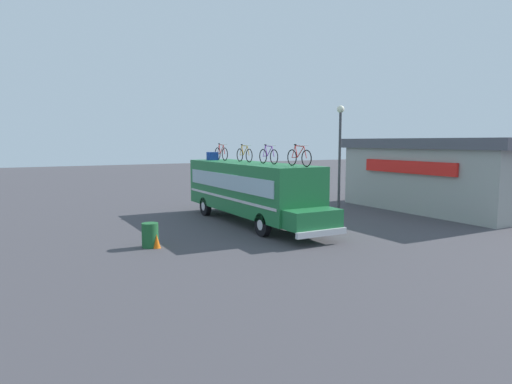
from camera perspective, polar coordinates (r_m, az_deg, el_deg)
The scene contains 11 objects.
ground_plane at distance 22.68m, azimuth -0.90°, elevation -3.85°, with size 120.00×120.00×0.00m, color #423F44.
bus at distance 22.28m, azimuth -0.70°, elevation 0.50°, with size 10.94×2.54×3.00m.
luggage_bag_1 at distance 25.74m, azimuth -5.55°, elevation 4.57°, with size 0.49×0.54×0.45m, color #193899.
rooftop_bicycle_1 at distance 25.27m, azimuth -4.44°, elevation 4.93°, with size 1.68×0.44×0.95m.
rooftop_bicycle_2 at distance 23.21m, azimuth -1.49°, elevation 4.78°, with size 1.72×0.44×0.91m.
rooftop_bicycle_3 at distance 21.13m, azimuth 1.58°, elevation 4.62°, with size 1.70×0.44×0.92m.
rooftop_bicycle_4 at distance 19.22m, azimuth 5.49°, elevation 4.45°, with size 1.80×0.44×0.94m.
roadside_building at distance 28.91m, azimuth 22.79°, elevation 2.18°, with size 11.55×6.48×4.23m.
trash_bin at distance 17.77m, azimuth -13.30°, elevation -5.35°, with size 0.63×0.63×0.94m, color #1E592D.
traffic_cone at distance 17.60m, azimuth -12.51°, elevation -6.11°, with size 0.30×0.30×0.54m, color orange.
street_lamp at distance 24.78m, azimuth 10.61°, elevation 5.95°, with size 0.40×0.40×5.97m.
Camera 1 is at (19.68, -10.52, 4.05)m, focal length 31.48 mm.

